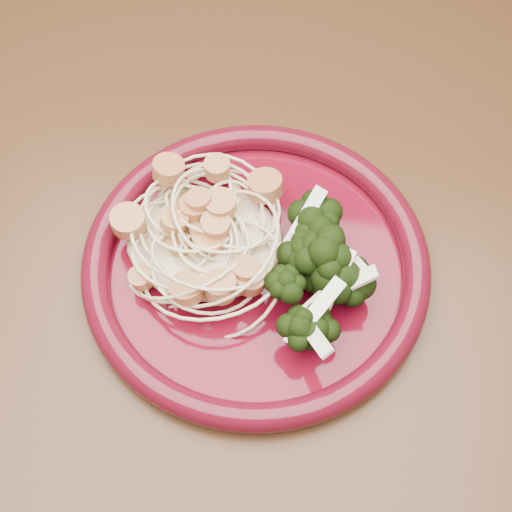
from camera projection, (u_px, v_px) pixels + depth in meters
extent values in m
plane|color=brown|center=(277.00, 482.00, 1.20)|extent=(3.50, 3.50, 0.00)
cube|color=#472814|center=(299.00, 267.00, 0.58)|extent=(1.20, 0.80, 0.04)
cylinder|color=#550615|center=(256.00, 267.00, 0.55)|extent=(0.32, 0.32, 0.01)
torus|color=#550916|center=(256.00, 262.00, 0.54)|extent=(0.33, 0.33, 0.02)
ellipsoid|color=beige|center=(204.00, 235.00, 0.55)|extent=(0.15, 0.14, 0.03)
ellipsoid|color=black|center=(323.00, 277.00, 0.52)|extent=(0.11, 0.15, 0.05)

